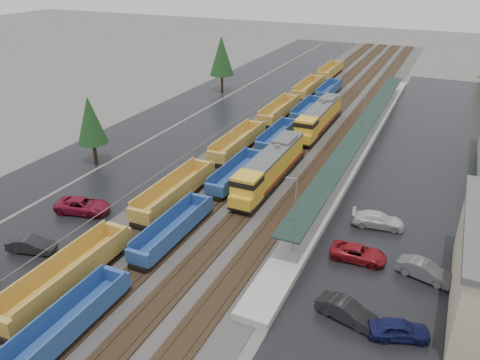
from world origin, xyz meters
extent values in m
cube|color=#302D2B|center=(0.00, 60.00, 0.04)|extent=(20.00, 160.00, 0.08)
cube|color=black|center=(-6.00, 60.00, 0.15)|extent=(2.60, 160.00, 0.15)
cube|color=#473326|center=(-6.72, 60.00, 0.27)|extent=(0.08, 160.00, 0.07)
cube|color=#473326|center=(-5.28, 60.00, 0.27)|extent=(0.08, 160.00, 0.07)
cube|color=black|center=(-2.00, 60.00, 0.15)|extent=(2.60, 160.00, 0.15)
cube|color=#473326|center=(-2.72, 60.00, 0.27)|extent=(0.08, 160.00, 0.07)
cube|color=#473326|center=(-1.28, 60.00, 0.27)|extent=(0.08, 160.00, 0.07)
cube|color=black|center=(2.00, 60.00, 0.15)|extent=(2.60, 160.00, 0.15)
cube|color=#473326|center=(1.28, 60.00, 0.27)|extent=(0.08, 160.00, 0.07)
cube|color=#473326|center=(2.72, 60.00, 0.27)|extent=(0.08, 160.00, 0.07)
cube|color=black|center=(6.00, 60.00, 0.15)|extent=(2.60, 160.00, 0.15)
cube|color=#473326|center=(5.28, 60.00, 0.27)|extent=(0.08, 160.00, 0.07)
cube|color=#473326|center=(6.72, 60.00, 0.27)|extent=(0.08, 160.00, 0.07)
cube|color=black|center=(-15.00, 60.00, 0.01)|extent=(10.00, 160.00, 0.02)
cube|color=black|center=(-25.00, 60.00, 0.01)|extent=(9.00, 160.00, 0.02)
cube|color=black|center=(19.00, 50.00, 0.01)|extent=(16.00, 100.00, 0.02)
cube|color=#9E9B93|center=(9.50, 50.00, 0.35)|extent=(3.00, 80.00, 0.70)
cylinder|color=gray|center=(9.50, 25.00, 1.90)|extent=(0.16, 0.16, 2.40)
cylinder|color=gray|center=(9.50, 40.00, 1.90)|extent=(0.16, 0.16, 2.40)
cylinder|color=gray|center=(9.50, 55.00, 1.90)|extent=(0.16, 0.16, 2.40)
cylinder|color=gray|center=(9.50, 70.00, 1.90)|extent=(0.16, 0.16, 2.40)
cylinder|color=gray|center=(9.50, 85.00, 1.90)|extent=(0.16, 0.16, 2.40)
cube|color=black|center=(9.50, 50.00, 3.20)|extent=(2.60, 65.00, 0.15)
cylinder|color=gray|center=(9.50, 20.00, 4.00)|extent=(0.12, 0.12, 8.00)
cube|color=gray|center=(9.00, 20.00, 7.90)|extent=(1.00, 0.15, 0.12)
cylinder|color=gray|center=(9.50, 50.00, 4.00)|extent=(0.12, 0.12, 8.00)
cube|color=gray|center=(9.00, 50.00, 7.90)|extent=(1.00, 0.15, 0.12)
cylinder|color=gray|center=(9.50, 80.00, 4.00)|extent=(0.12, 0.12, 8.00)
cube|color=gray|center=(9.00, 80.00, 7.90)|extent=(1.00, 0.15, 0.12)
cylinder|color=gray|center=(-9.50, 12.00, 1.00)|extent=(0.08, 0.08, 2.00)
cylinder|color=gray|center=(-9.50, 20.00, 1.00)|extent=(0.08, 0.08, 2.00)
cylinder|color=gray|center=(-9.50, 28.00, 1.00)|extent=(0.08, 0.08, 2.00)
cylinder|color=gray|center=(-9.50, 36.00, 1.00)|extent=(0.08, 0.08, 2.00)
cylinder|color=gray|center=(-9.50, 44.00, 1.00)|extent=(0.08, 0.08, 2.00)
cylinder|color=gray|center=(-9.50, 52.00, 1.00)|extent=(0.08, 0.08, 2.00)
cylinder|color=gray|center=(-9.50, 60.00, 1.00)|extent=(0.08, 0.08, 2.00)
cylinder|color=gray|center=(-9.50, 68.00, 1.00)|extent=(0.08, 0.08, 2.00)
cylinder|color=gray|center=(-9.50, 76.00, 1.00)|extent=(0.08, 0.08, 2.00)
cylinder|color=gray|center=(-9.50, 84.00, 1.00)|extent=(0.08, 0.08, 2.00)
cylinder|color=gray|center=(-9.50, 92.00, 1.00)|extent=(0.08, 0.08, 2.00)
cylinder|color=gray|center=(-9.50, 100.00, 1.00)|extent=(0.08, 0.08, 2.00)
cylinder|color=gray|center=(-9.50, 108.00, 1.00)|extent=(0.08, 0.08, 2.00)
cylinder|color=gray|center=(-9.50, 116.00, 1.00)|extent=(0.08, 0.08, 2.00)
cylinder|color=gray|center=(-9.50, 124.00, 1.00)|extent=(0.08, 0.08, 2.00)
cylinder|color=gray|center=(-9.50, 132.00, 1.00)|extent=(0.08, 0.08, 2.00)
cube|color=gray|center=(-9.50, 60.00, 2.00)|extent=(0.05, 160.00, 0.05)
ellipsoid|color=#4A5D48|center=(-30.00, 200.00, 0.00)|extent=(154.00, 110.00, 19.80)
cylinder|color=#332316|center=(-22.00, 30.00, 1.35)|extent=(0.50, 0.50, 2.70)
cone|color=black|center=(-22.00, 30.00, 5.85)|extent=(3.96, 3.96, 6.30)
cylinder|color=#332316|center=(-23.00, 70.00, 1.65)|extent=(0.50, 0.50, 3.30)
cone|color=black|center=(-23.00, 70.00, 7.15)|extent=(4.84, 4.84, 7.70)
cube|color=black|center=(2.00, 33.64, 0.81)|extent=(2.77, 18.46, 0.37)
cube|color=orange|center=(2.00, 34.56, 2.38)|extent=(2.58, 14.77, 2.77)
cube|color=orange|center=(2.00, 26.44, 2.56)|extent=(2.77, 2.95, 3.14)
cube|color=black|center=(2.00, 26.44, 3.48)|extent=(2.82, 3.00, 0.65)
cube|color=orange|center=(2.00, 24.78, 1.64)|extent=(2.58, 0.92, 1.29)
cube|color=#59595B|center=(2.00, 34.56, 3.85)|extent=(2.63, 14.77, 0.32)
cube|color=maroon|center=(0.69, 34.56, 1.27)|extent=(0.04, 14.77, 0.32)
cube|color=maroon|center=(3.31, 34.56, 1.27)|extent=(0.04, 14.77, 0.32)
cube|color=black|center=(2.00, 33.64, 0.44)|extent=(2.03, 5.54, 0.55)
cube|color=black|center=(2.00, 27.18, 0.53)|extent=(2.22, 3.69, 0.46)
cube|color=black|center=(2.00, 40.10, 0.53)|extent=(2.22, 3.69, 0.46)
cylinder|color=#59595B|center=(2.00, 35.49, 4.13)|extent=(0.65, 0.65, 0.46)
cube|color=#59595B|center=(2.00, 38.25, 4.08)|extent=(2.22, 3.69, 0.46)
cube|color=black|center=(2.00, 54.64, 0.81)|extent=(2.77, 18.46, 0.37)
cube|color=orange|center=(2.00, 55.56, 2.38)|extent=(2.58, 14.77, 2.77)
cube|color=orange|center=(2.00, 47.44, 2.56)|extent=(2.77, 2.95, 3.14)
cube|color=black|center=(2.00, 47.44, 3.48)|extent=(2.82, 3.00, 0.65)
cube|color=orange|center=(2.00, 45.78, 1.64)|extent=(2.58, 0.92, 1.29)
cube|color=#59595B|center=(2.00, 55.56, 3.85)|extent=(2.63, 14.77, 0.32)
cube|color=maroon|center=(0.69, 55.56, 1.27)|extent=(0.04, 14.77, 0.32)
cube|color=maroon|center=(3.31, 55.56, 1.27)|extent=(0.04, 14.77, 0.32)
cube|color=black|center=(2.00, 54.64, 0.44)|extent=(2.03, 5.54, 0.55)
cube|color=black|center=(2.00, 48.18, 0.53)|extent=(2.22, 3.69, 0.46)
cube|color=black|center=(2.00, 61.10, 0.53)|extent=(2.22, 3.69, 0.46)
cylinder|color=#59595B|center=(2.00, 56.49, 4.13)|extent=(0.65, 0.65, 0.46)
cube|color=#59595B|center=(2.00, 59.25, 4.08)|extent=(2.22, 3.69, 0.46)
cube|color=#A7902E|center=(-6.00, 7.86, 0.88)|extent=(2.74, 13.07, 0.26)
cube|color=#A7902E|center=(-7.32, 7.86, 1.83)|extent=(0.16, 13.07, 1.90)
cube|color=#A7902E|center=(-4.68, 7.86, 1.83)|extent=(0.16, 13.07, 1.90)
cube|color=#A7902E|center=(-6.00, 14.60, 1.62)|extent=(2.74, 0.53, 1.48)
cube|color=black|center=(-6.00, 1.85, 0.56)|extent=(2.11, 2.32, 0.53)
cube|color=black|center=(-6.00, 13.86, 0.56)|extent=(2.11, 2.32, 0.53)
cube|color=#A7902E|center=(-6.00, 24.62, 0.88)|extent=(2.74, 13.07, 0.26)
cube|color=#A7902E|center=(-7.32, 24.62, 1.83)|extent=(0.16, 13.07, 1.90)
cube|color=#A7902E|center=(-4.68, 24.62, 1.83)|extent=(0.16, 13.07, 1.90)
cube|color=#A7902E|center=(-6.00, 17.87, 1.62)|extent=(2.74, 0.53, 1.48)
cube|color=#A7902E|center=(-6.00, 31.36, 1.62)|extent=(2.74, 0.53, 1.48)
cube|color=black|center=(-6.00, 18.61, 0.56)|extent=(2.11, 2.32, 0.53)
cube|color=black|center=(-6.00, 30.63, 0.56)|extent=(2.11, 2.32, 0.53)
cube|color=#A7902E|center=(-6.00, 41.38, 0.88)|extent=(2.74, 13.07, 0.26)
cube|color=#A7902E|center=(-7.32, 41.38, 1.83)|extent=(0.16, 13.07, 1.90)
cube|color=#A7902E|center=(-4.68, 41.38, 1.83)|extent=(0.16, 13.07, 1.90)
cube|color=#A7902E|center=(-6.00, 34.64, 1.62)|extent=(2.74, 0.53, 1.48)
cube|color=#A7902E|center=(-6.00, 48.13, 1.62)|extent=(2.74, 0.53, 1.48)
cube|color=black|center=(-6.00, 35.38, 0.56)|extent=(2.11, 2.32, 0.53)
cube|color=black|center=(-6.00, 47.39, 0.56)|extent=(2.11, 2.32, 0.53)
cube|color=#A7902E|center=(-6.00, 58.14, 0.88)|extent=(2.74, 13.07, 0.26)
cube|color=#A7902E|center=(-7.32, 58.14, 1.83)|extent=(0.16, 13.07, 1.90)
cube|color=#A7902E|center=(-4.68, 58.14, 1.83)|extent=(0.16, 13.07, 1.90)
cube|color=#A7902E|center=(-6.00, 51.40, 1.62)|extent=(2.74, 0.53, 1.48)
cube|color=#A7902E|center=(-6.00, 64.89, 1.62)|extent=(2.74, 0.53, 1.48)
cube|color=black|center=(-6.00, 52.14, 0.56)|extent=(2.11, 2.32, 0.53)
cube|color=black|center=(-6.00, 64.15, 0.56)|extent=(2.11, 2.32, 0.53)
cube|color=#A7902E|center=(-6.00, 74.90, 0.88)|extent=(2.74, 13.07, 0.26)
cube|color=#A7902E|center=(-7.32, 74.90, 1.83)|extent=(0.16, 13.07, 1.90)
cube|color=#A7902E|center=(-4.68, 74.90, 1.83)|extent=(0.16, 13.07, 1.90)
cube|color=#A7902E|center=(-6.00, 68.16, 1.62)|extent=(2.74, 0.53, 1.48)
cube|color=#A7902E|center=(-6.00, 81.65, 1.62)|extent=(2.74, 0.53, 1.48)
cube|color=black|center=(-6.00, 68.90, 0.56)|extent=(2.11, 2.32, 0.53)
cube|color=black|center=(-6.00, 80.91, 0.56)|extent=(2.11, 2.32, 0.53)
cube|color=#A7902E|center=(-6.00, 91.67, 0.88)|extent=(2.74, 13.07, 0.26)
cube|color=#A7902E|center=(-7.32, 91.67, 1.83)|extent=(0.16, 13.07, 1.90)
cube|color=#A7902E|center=(-4.68, 91.67, 1.83)|extent=(0.16, 13.07, 1.90)
cube|color=#A7902E|center=(-6.00, 84.92, 1.62)|extent=(2.74, 0.53, 1.48)
cube|color=#A7902E|center=(-6.00, 98.41, 1.62)|extent=(2.74, 0.53, 1.48)
cube|color=black|center=(-6.00, 85.66, 0.56)|extent=(2.11, 2.32, 0.53)
cube|color=black|center=(-6.00, 97.67, 0.56)|extent=(2.11, 2.32, 0.53)
cube|color=navy|center=(-2.00, 3.47, 0.81)|extent=(2.41, 11.15, 0.23)
cube|color=navy|center=(-3.16, 3.47, 1.64)|extent=(0.14, 11.15, 1.67)
cube|color=navy|center=(-0.84, 3.47, 1.64)|extent=(0.14, 11.15, 1.67)
cube|color=navy|center=(-2.00, 9.23, 1.46)|extent=(2.41, 0.46, 1.30)
cube|color=black|center=(-2.00, 8.58, 0.53)|extent=(1.85, 2.04, 0.46)
cube|color=navy|center=(-2.00, 17.87, 0.81)|extent=(2.41, 11.15, 0.23)
cube|color=navy|center=(-3.16, 17.87, 1.64)|extent=(0.14, 11.15, 1.67)
cube|color=navy|center=(-0.84, 17.87, 1.64)|extent=(0.14, 11.15, 1.67)
cube|color=navy|center=(-2.00, 12.11, 1.46)|extent=(2.41, 0.46, 1.30)
cube|color=navy|center=(-2.00, 23.63, 1.46)|extent=(2.41, 0.46, 1.30)
cube|color=black|center=(-2.00, 12.76, 0.53)|extent=(1.85, 2.04, 0.46)
cube|color=black|center=(-2.00, 22.98, 0.53)|extent=(1.85, 2.04, 0.46)
cube|color=navy|center=(-2.00, 32.26, 0.81)|extent=(2.41, 11.15, 0.23)
cube|color=navy|center=(-3.16, 32.26, 1.64)|extent=(0.14, 11.15, 1.67)
cube|color=navy|center=(-0.84, 32.26, 1.64)|extent=(0.14, 11.15, 1.67)
cube|color=navy|center=(-2.00, 26.50, 1.46)|extent=(2.41, 0.46, 1.30)
cube|color=navy|center=(-2.00, 38.02, 1.46)|extent=(2.41, 0.46, 1.30)
cube|color=black|center=(-2.00, 27.15, 0.53)|extent=(1.85, 2.04, 0.46)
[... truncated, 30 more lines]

